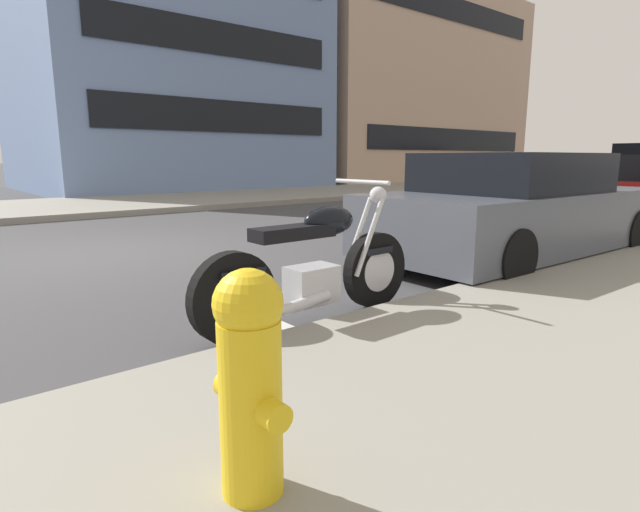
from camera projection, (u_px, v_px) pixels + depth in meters
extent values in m
plane|color=#3D3D3F|center=(113.00, 253.00, 7.10)|extent=(260.00, 260.00, 0.00)
cube|color=gray|center=(368.00, 190.00, 19.82)|extent=(120.00, 5.00, 0.14)
cube|color=silver|center=(262.00, 316.00, 4.25)|extent=(0.12, 2.20, 0.01)
cylinder|color=black|center=(375.00, 270.00, 4.49)|extent=(0.67, 0.11, 0.67)
cylinder|color=silver|center=(375.00, 270.00, 4.49)|extent=(0.37, 0.12, 0.37)
cylinder|color=black|center=(233.00, 298.00, 3.59)|extent=(0.67, 0.11, 0.67)
cylinder|color=silver|center=(233.00, 298.00, 3.59)|extent=(0.37, 0.12, 0.37)
cube|color=silver|center=(312.00, 284.00, 4.04)|extent=(0.40, 0.26, 0.30)
cube|color=black|center=(293.00, 232.00, 3.85)|extent=(0.68, 0.22, 0.10)
ellipsoid|color=black|center=(329.00, 221.00, 4.06)|extent=(0.48, 0.24, 0.24)
cube|color=black|center=(238.00, 272.00, 3.59)|extent=(0.36, 0.18, 0.06)
cube|color=black|center=(374.00, 250.00, 4.44)|extent=(0.32, 0.16, 0.06)
cylinder|color=silver|center=(358.00, 235.00, 4.39)|extent=(0.34, 0.05, 0.65)
cylinder|color=silver|center=(369.00, 237.00, 4.28)|extent=(0.34, 0.05, 0.65)
cylinder|color=silver|center=(362.00, 182.00, 4.23)|extent=(0.04, 0.62, 0.04)
sphere|color=silver|center=(378.00, 195.00, 4.37)|extent=(0.15, 0.15, 0.15)
cylinder|color=silver|center=(292.00, 307.00, 3.77)|extent=(0.71, 0.09, 0.16)
cube|color=#4C515B|center=(518.00, 219.00, 6.66)|extent=(4.52, 2.00, 0.73)
cube|color=black|center=(511.00, 172.00, 6.40)|extent=(2.13, 1.77, 0.48)
cylinder|color=black|center=(519.00, 220.00, 8.24)|extent=(0.63, 0.24, 0.62)
cylinder|color=black|center=(633.00, 232.00, 6.93)|extent=(0.63, 0.24, 0.62)
cylinder|color=black|center=(392.00, 238.00, 6.47)|extent=(0.63, 0.24, 0.62)
cylinder|color=black|center=(512.00, 258.00, 5.16)|extent=(0.63, 0.24, 0.62)
cylinder|color=black|center=(601.00, 211.00, 9.75)|extent=(0.62, 0.23, 0.62)
cylinder|color=black|center=(611.00, 176.00, 25.53)|extent=(0.27, 0.76, 0.76)
cylinder|color=black|center=(626.00, 176.00, 26.67)|extent=(0.27, 0.76, 0.76)
cylinder|color=gold|center=(251.00, 408.00, 1.76)|extent=(0.22, 0.22, 0.64)
sphere|color=gold|center=(248.00, 304.00, 1.69)|extent=(0.24, 0.24, 0.24)
cylinder|color=gold|center=(230.00, 386.00, 1.86)|extent=(0.10, 0.08, 0.10)
cylinder|color=gold|center=(274.00, 415.00, 1.65)|extent=(0.10, 0.08, 0.10)
cube|color=#6B84B2|center=(158.00, 37.00, 21.15)|extent=(10.76, 10.42, 12.50)
cube|color=black|center=(223.00, 116.00, 17.87)|extent=(9.04, 0.06, 1.10)
cube|color=black|center=(221.00, 38.00, 17.38)|extent=(9.04, 0.06, 1.10)
cube|color=tan|center=(376.00, 93.00, 30.11)|extent=(14.83, 11.19, 10.13)
cube|color=black|center=(452.00, 140.00, 26.41)|extent=(12.46, 0.06, 1.10)
cube|color=black|center=(459.00, 10.00, 25.21)|extent=(12.46, 0.06, 1.10)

